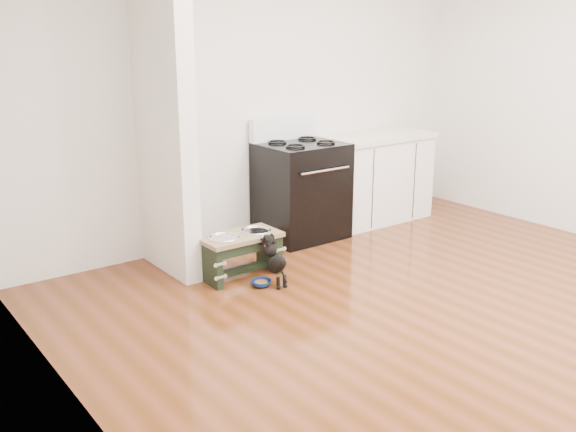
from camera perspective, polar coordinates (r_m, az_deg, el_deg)
name	(u,v)px	position (r m, az deg, el deg)	size (l,w,h in m)	color
ground	(462,319)	(4.70, 15.23, -8.86)	(5.00, 5.00, 0.00)	#4F280E
room_shell	(482,84)	(4.29, 16.84, 11.20)	(5.00, 5.00, 5.00)	silver
partition_wall	(164,109)	(5.20, -11.01, 9.36)	(0.15, 0.80, 2.70)	silver
oven_range	(301,189)	(6.15, 1.17, 2.42)	(0.76, 0.69, 1.14)	black
cabinet_run	(373,178)	(6.80, 7.60, 3.40)	(1.24, 0.64, 0.91)	white
dog_feeder	(241,247)	(5.21, -4.23, -2.74)	(0.65, 0.35, 0.37)	black
puppy	(274,258)	(5.05, -1.25, -3.78)	(0.11, 0.34, 0.40)	black
floor_bowl	(261,283)	(5.08, -2.40, -5.99)	(0.21, 0.21, 0.05)	navy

